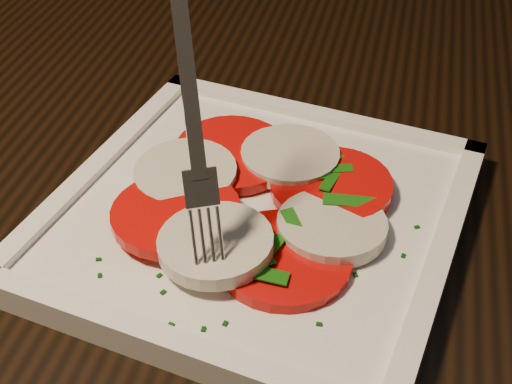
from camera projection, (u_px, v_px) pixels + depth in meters
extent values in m
cube|color=black|center=(159.00, 185.00, 0.56)|extent=(1.22, 0.82, 0.04)
cube|color=black|center=(347.00, 53.00, 1.33)|extent=(0.46, 0.46, 0.04)
cylinder|color=black|center=(241.00, 208.00, 1.36)|extent=(0.04, 0.04, 0.41)
cylinder|color=black|center=(432.00, 221.00, 1.33)|extent=(0.04, 0.04, 0.41)
cylinder|color=black|center=(260.00, 108.00, 1.64)|extent=(0.04, 0.04, 0.41)
cylinder|color=black|center=(419.00, 117.00, 1.61)|extent=(0.04, 0.04, 0.41)
cube|color=white|center=(256.00, 217.00, 0.49)|extent=(0.31, 0.31, 0.01)
cylinder|color=red|center=(284.00, 259.00, 0.44)|extent=(0.09, 0.09, 0.01)
cylinder|color=beige|center=(332.00, 227.00, 0.46)|extent=(0.07, 0.07, 0.01)
cylinder|color=red|center=(331.00, 186.00, 0.50)|extent=(0.09, 0.09, 0.01)
cylinder|color=beige|center=(290.00, 157.00, 0.52)|extent=(0.07, 0.07, 0.01)
cylinder|color=red|center=(232.00, 154.00, 0.52)|extent=(0.09, 0.09, 0.02)
cylinder|color=beige|center=(186.00, 174.00, 0.50)|extent=(0.07, 0.07, 0.01)
cylinder|color=red|center=(176.00, 213.00, 0.47)|extent=(0.09, 0.09, 0.01)
cylinder|color=beige|center=(216.00, 244.00, 0.44)|extent=(0.07, 0.07, 0.01)
cube|color=#1A6110|center=(327.00, 155.00, 0.52)|extent=(0.03, 0.02, 0.00)
cube|color=#1A6110|center=(203.00, 242.00, 0.44)|extent=(0.03, 0.02, 0.00)
cube|color=#1A6110|center=(253.00, 247.00, 0.44)|extent=(0.03, 0.04, 0.00)
cube|color=#1A6110|center=(253.00, 271.00, 0.42)|extent=(0.04, 0.01, 0.00)
cube|color=#1A6110|center=(331.00, 179.00, 0.49)|extent=(0.01, 0.03, 0.00)
cube|color=#1A6110|center=(296.00, 228.00, 0.46)|extent=(0.03, 0.03, 0.01)
cube|color=#1A6110|center=(321.00, 176.00, 0.50)|extent=(0.03, 0.02, 0.01)
cube|color=#1A6110|center=(326.00, 169.00, 0.50)|extent=(0.04, 0.02, 0.00)
cube|color=#1A6110|center=(272.00, 247.00, 0.44)|extent=(0.02, 0.03, 0.00)
cube|color=#1A6110|center=(352.00, 201.00, 0.48)|extent=(0.04, 0.02, 0.00)
cube|color=#0A3A0A|center=(225.00, 323.00, 0.41)|extent=(0.00, 0.00, 0.00)
cube|color=#0A3A0A|center=(267.00, 129.00, 0.56)|extent=(0.00, 0.00, 0.00)
cube|color=#0A3A0A|center=(190.00, 152.00, 0.54)|extent=(0.00, 0.00, 0.00)
cube|color=#0A3A0A|center=(417.00, 227.00, 0.47)|extent=(0.00, 0.00, 0.00)
cube|color=#0A3A0A|center=(99.00, 259.00, 0.45)|extent=(0.00, 0.00, 0.00)
cube|color=#0A3A0A|center=(319.00, 324.00, 0.41)|extent=(0.00, 0.00, 0.00)
cube|color=#0A3A0A|center=(403.00, 256.00, 0.45)|extent=(0.00, 0.00, 0.00)
cube|color=#0A3A0A|center=(171.00, 325.00, 0.41)|extent=(0.00, 0.00, 0.00)
cube|color=#0A3A0A|center=(204.00, 329.00, 0.40)|extent=(0.00, 0.00, 0.00)
cube|color=#0A3A0A|center=(378.00, 226.00, 0.47)|extent=(0.00, 0.00, 0.00)
cube|color=#0A3A0A|center=(198.00, 126.00, 0.57)|extent=(0.00, 0.00, 0.00)
cube|color=#0A3A0A|center=(123.00, 213.00, 0.48)|extent=(0.00, 0.00, 0.00)
cube|color=#0A3A0A|center=(100.00, 276.00, 0.44)|extent=(0.00, 0.00, 0.00)
cube|color=#0A3A0A|center=(248.00, 128.00, 0.56)|extent=(0.00, 0.00, 0.00)
cube|color=#0A3A0A|center=(163.00, 292.00, 0.43)|extent=(0.00, 0.00, 0.00)
cube|color=#0A3A0A|center=(355.00, 275.00, 0.44)|extent=(0.00, 0.00, 0.00)
cube|color=#0A3A0A|center=(374.00, 183.00, 0.51)|extent=(0.00, 0.00, 0.00)
cube|color=#0A3A0A|center=(159.00, 276.00, 0.44)|extent=(0.00, 0.00, 0.00)
cube|color=#0A3A0A|center=(223.00, 118.00, 0.58)|extent=(0.00, 0.00, 0.00)
cube|color=#0A3A0A|center=(121.00, 209.00, 0.49)|extent=(0.00, 0.00, 0.00)
cube|color=#0A3A0A|center=(360.00, 153.00, 0.54)|extent=(0.00, 0.00, 0.00)
cube|color=#0A3A0A|center=(361.00, 178.00, 0.51)|extent=(0.00, 0.00, 0.00)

